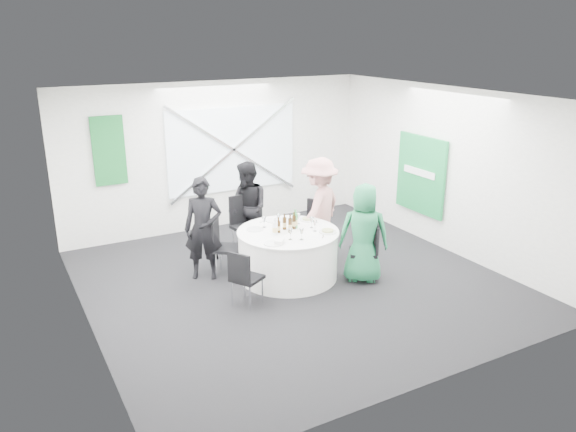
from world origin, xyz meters
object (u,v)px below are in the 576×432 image
chair_front_right (369,247)px  chair_front_left (244,275)px  person_man_back (248,208)px  banquet_table (288,254)px  person_woman_green (364,233)px  person_woman_pink (319,208)px  chair_back_left (223,243)px  clear_water_bottle (275,228)px  person_man_back_left (203,229)px  chair_back_right (315,223)px  chair_back (245,220)px  green_water_bottle (295,221)px

chair_front_right → chair_front_left: 2.07m
chair_front_left → person_man_back: size_ratio=0.52×
banquet_table → person_woman_green: 1.21m
person_woman_green → person_woman_pink: bearing=-52.4°
person_man_back → chair_back_left: bearing=-52.6°
chair_back_left → chair_front_right: 2.25m
person_man_back → clear_water_bottle: size_ratio=5.88×
clear_water_bottle → chair_front_left: bearing=-145.2°
person_man_back_left → person_woman_green: size_ratio=1.05×
chair_back_right → chair_front_right: 1.34m
chair_back → green_water_bottle: 1.22m
chair_back → chair_back_left: (-0.67, -0.63, -0.08)m
chair_front_left → person_man_back_left: 1.25m
chair_back_right → green_water_bottle: size_ratio=3.06×
chair_front_left → person_woman_pink: person_woman_pink is taller
person_man_back_left → chair_front_right: bearing=-1.4°
person_man_back → person_woman_green: bearing=24.3°
chair_front_right → chair_front_left: size_ratio=1.07×
chair_back → green_water_bottle: bearing=-81.7°
chair_front_right → person_man_back_left: bearing=-88.6°
person_man_back_left → clear_water_bottle: bearing=-9.0°
person_man_back → green_water_bottle: size_ratio=5.30×
chair_front_left → clear_water_bottle: size_ratio=3.08×
chair_back_right → person_woman_pink: person_woman_pink is taller
chair_front_right → person_woman_green: (-0.11, -0.01, 0.24)m
chair_front_right → green_water_bottle: 1.19m
chair_back → chair_front_right: 2.22m
chair_front_right → chair_front_left: chair_front_right is taller
chair_back_right → person_man_back: bearing=-155.6°
person_woman_pink → green_water_bottle: person_woman_pink is taller
banquet_table → chair_back_left: 1.03m
person_woman_pink → clear_water_bottle: 1.28m
chair_front_right → clear_water_bottle: clear_water_bottle is taller
chair_back → person_woman_green: person_woman_green is taller
chair_back → clear_water_bottle: bearing=-101.7°
chair_front_right → clear_water_bottle: bearing=-82.6°
banquet_table → person_woman_pink: size_ratio=0.92×
banquet_table → chair_front_left: (-1.02, -0.59, 0.10)m
chair_front_right → person_man_back_left: person_man_back_left is taller
green_water_bottle → chair_back: bearing=106.4°
green_water_bottle → clear_water_bottle: (-0.42, -0.13, -0.01)m
person_woman_pink → clear_water_bottle: bearing=-3.5°
chair_front_right → person_man_back: size_ratio=0.56×
person_woman_green → clear_water_bottle: size_ratio=5.66×
banquet_table → person_woman_pink: 1.13m
chair_back_right → chair_back_left: bearing=-123.4°
chair_front_left → clear_water_bottle: (0.76, 0.53, 0.38)m
chair_back_left → clear_water_bottle: clear_water_bottle is taller
chair_back_left → person_woman_pink: 1.75m
person_woman_pink → chair_back_right: bearing=-132.5°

